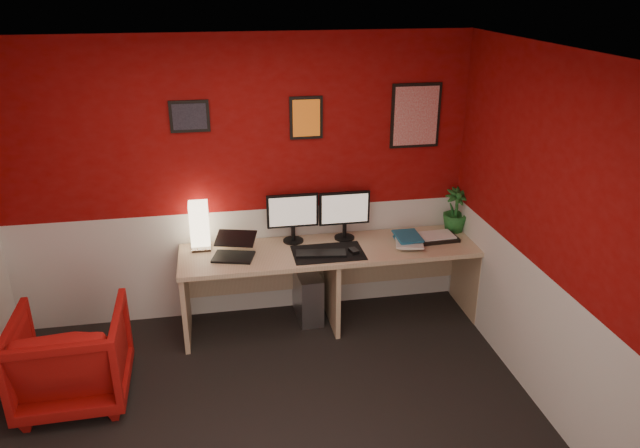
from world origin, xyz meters
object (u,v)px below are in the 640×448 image
Objects in this scene: monitor_left at (293,211)px; potted_plant at (455,210)px; pc_tower at (308,294)px; laptop at (233,246)px; desk at (332,286)px; monitor_right at (345,208)px; shoji_lamp at (200,227)px; zen_tray at (436,237)px; armchair at (72,357)px.

monitor_left is 1.49m from potted_plant.
monitor_left is 1.29× the size of pc_tower.
potted_plant is at bearing -1.01° from monitor_left.
desk is at bearing 18.11° from laptop.
monitor_right is (0.46, -0.02, 0.00)m from monitor_left.
monitor_right is at bearing 28.29° from laptop.
shoji_lamp is 1.15m from pc_tower.
pc_tower is (0.11, -0.08, -0.80)m from monitor_left.
zen_tray is at bearing 17.66° from laptop.
monitor_right is 0.87m from zen_tray.
zen_tray is at bearing -146.03° from potted_plant.
shoji_lamp is at bearing 172.10° from pc_tower.
laptop is 1.46m from armchair.
laptop is at bearing -155.61° from monitor_left.
laptop reaches higher than armchair.
potted_plant reaches higher than laptop.
shoji_lamp is 1.21× the size of laptop.
potted_plant is at bearing 21.64° from laptop.
monitor_left is 0.81m from pc_tower.
potted_plant reaches higher than shoji_lamp.
potted_plant is (1.18, 0.18, 0.57)m from desk.
desk is 1.32m from potted_plant.
zen_tray is at bearing -4.64° from shoji_lamp.
pc_tower is (-0.20, 0.13, -0.14)m from desk.
potted_plant reaches higher than pc_tower.
potted_plant is at bearing -0.44° from shoji_lamp.
pc_tower is at bearing -157.35° from armchair.
desk is at bearing -128.84° from monitor_right.
laptop reaches higher than pc_tower.
monitor_right is at bearing -2.22° from monitor_left.
monitor_left reaches higher than zen_tray.
shoji_lamp reaches higher than desk.
zen_tray is (0.81, -0.16, -0.28)m from monitor_right.
zen_tray is at bearing -8.33° from pc_tower.
shoji_lamp is at bearing 179.56° from potted_plant.
desk is 0.70m from monitor_right.
desk is at bearing -10.07° from shoji_lamp.
desk is 0.27m from pc_tower.
desk is 4.48× the size of monitor_right.
shoji_lamp is 1.14× the size of zen_tray.
laptop is at bearing -177.85° from zen_tray.
shoji_lamp is 1.42m from armchair.
monitor_left reaches higher than pc_tower.
monitor_left is 0.46m from monitor_right.
shoji_lamp is 0.69× the size of monitor_right.
pc_tower is at bearing -35.28° from monitor_left.
laptop is 0.94× the size of zen_tray.
desk is 1.26m from shoji_lamp.
zen_tray is 3.13m from armchair.
desk is 3.34× the size of armchair.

